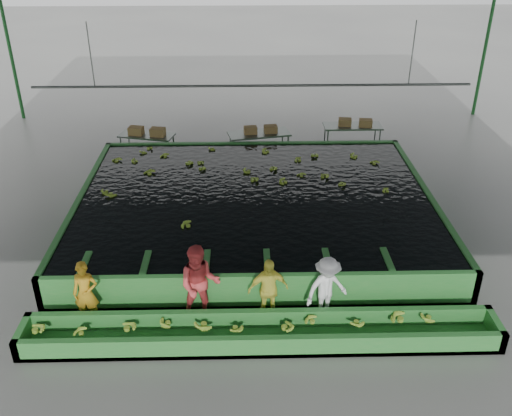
{
  "coord_description": "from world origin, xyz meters",
  "views": [
    {
      "loc": [
        -0.33,
        -12.81,
        8.21
      ],
      "look_at": [
        0.0,
        0.5,
        1.0
      ],
      "focal_mm": 40.0,
      "sensor_mm": 36.0,
      "label": 1
    }
  ],
  "objects_px": {
    "box_stack_left": "(147,135)",
    "sorting_trough": "(261,333)",
    "worker_b": "(200,284)",
    "packing_table_right": "(352,138)",
    "worker_c": "(268,290)",
    "packing_table_left": "(148,146)",
    "box_stack_mid": "(261,133)",
    "box_stack_right": "(355,126)",
    "flotation_tank": "(255,208)",
    "worker_a": "(86,293)",
    "packing_table_mid": "(259,146)",
    "worker_d": "(327,289)"
  },
  "relations": [
    {
      "from": "packing_table_left",
      "to": "packing_table_right",
      "type": "relative_size",
      "value": 0.91
    },
    {
      "from": "flotation_tank",
      "to": "worker_b",
      "type": "distance_m",
      "value": 4.52
    },
    {
      "from": "worker_c",
      "to": "packing_table_right",
      "type": "xyz_separation_m",
      "value": [
        3.52,
        9.65,
        -0.29
      ]
    },
    {
      "from": "worker_a",
      "to": "packing_table_right",
      "type": "bearing_deg",
      "value": 52.97
    },
    {
      "from": "sorting_trough",
      "to": "packing_table_right",
      "type": "xyz_separation_m",
      "value": [
        3.7,
        10.45,
        0.23
      ]
    },
    {
      "from": "worker_d",
      "to": "packing_table_mid",
      "type": "bearing_deg",
      "value": 74.52
    },
    {
      "from": "box_stack_left",
      "to": "sorting_trough",
      "type": "bearing_deg",
      "value": -69.32
    },
    {
      "from": "packing_table_left",
      "to": "box_stack_right",
      "type": "distance_m",
      "value": 7.55
    },
    {
      "from": "sorting_trough",
      "to": "box_stack_left",
      "type": "distance_m",
      "value": 10.55
    },
    {
      "from": "worker_d",
      "to": "packing_table_left",
      "type": "relative_size",
      "value": 0.8
    },
    {
      "from": "worker_b",
      "to": "worker_a",
      "type": "bearing_deg",
      "value": 177.27
    },
    {
      "from": "worker_a",
      "to": "box_stack_right",
      "type": "height_order",
      "value": "worker_a"
    },
    {
      "from": "worker_c",
      "to": "packing_table_mid",
      "type": "xyz_separation_m",
      "value": [
        0.06,
        8.9,
        -0.28
      ]
    },
    {
      "from": "worker_c",
      "to": "box_stack_right",
      "type": "distance_m",
      "value": 10.23
    },
    {
      "from": "worker_c",
      "to": "packing_table_right",
      "type": "bearing_deg",
      "value": 58.45
    },
    {
      "from": "worker_c",
      "to": "box_stack_mid",
      "type": "relative_size",
      "value": 1.31
    },
    {
      "from": "flotation_tank",
      "to": "box_stack_right",
      "type": "height_order",
      "value": "box_stack_right"
    },
    {
      "from": "sorting_trough",
      "to": "box_stack_mid",
      "type": "distance_m",
      "value": 9.73
    },
    {
      "from": "flotation_tank",
      "to": "box_stack_mid",
      "type": "relative_size",
      "value": 8.57
    },
    {
      "from": "sorting_trough",
      "to": "worker_b",
      "type": "xyz_separation_m",
      "value": [
        -1.29,
        0.8,
        0.68
      ]
    },
    {
      "from": "packing_table_mid",
      "to": "box_stack_mid",
      "type": "distance_m",
      "value": 0.49
    },
    {
      "from": "worker_c",
      "to": "box_stack_left",
      "type": "relative_size",
      "value": 1.18
    },
    {
      "from": "flotation_tank",
      "to": "worker_d",
      "type": "relative_size",
      "value": 6.49
    },
    {
      "from": "sorting_trough",
      "to": "worker_d",
      "type": "relative_size",
      "value": 6.49
    },
    {
      "from": "box_stack_mid",
      "to": "packing_table_mid",
      "type": "bearing_deg",
      "value": 175.53
    },
    {
      "from": "flotation_tank",
      "to": "box_stack_mid",
      "type": "height_order",
      "value": "box_stack_mid"
    },
    {
      "from": "sorting_trough",
      "to": "packing_table_mid",
      "type": "height_order",
      "value": "packing_table_mid"
    },
    {
      "from": "worker_b",
      "to": "packing_table_right",
      "type": "xyz_separation_m",
      "value": [
        4.99,
        9.65,
        -0.45
      ]
    },
    {
      "from": "sorting_trough",
      "to": "box_stack_right",
      "type": "relative_size",
      "value": 8.25
    },
    {
      "from": "worker_b",
      "to": "packing_table_left",
      "type": "height_order",
      "value": "worker_b"
    },
    {
      "from": "packing_table_left",
      "to": "packing_table_right",
      "type": "bearing_deg",
      "value": 4.13
    },
    {
      "from": "worker_c",
      "to": "box_stack_right",
      "type": "relative_size",
      "value": 1.27
    },
    {
      "from": "flotation_tank",
      "to": "worker_b",
      "type": "bearing_deg",
      "value": -106.74
    },
    {
      "from": "worker_d",
      "to": "box_stack_left",
      "type": "xyz_separation_m",
      "value": [
        -5.18,
        9.06,
        0.11
      ]
    },
    {
      "from": "worker_c",
      "to": "box_stack_left",
      "type": "height_order",
      "value": "worker_c"
    },
    {
      "from": "sorting_trough",
      "to": "box_stack_mid",
      "type": "xyz_separation_m",
      "value": [
        0.3,
        9.7,
        0.73
      ]
    },
    {
      "from": "worker_d",
      "to": "packing_table_right",
      "type": "distance_m",
      "value": 9.91
    },
    {
      "from": "sorting_trough",
      "to": "box_stack_left",
      "type": "relative_size",
      "value": 7.7
    },
    {
      "from": "worker_a",
      "to": "box_stack_mid",
      "type": "bearing_deg",
      "value": 66.16
    },
    {
      "from": "worker_b",
      "to": "packing_table_mid",
      "type": "xyz_separation_m",
      "value": [
        1.54,
        8.9,
        -0.44
      ]
    },
    {
      "from": "worker_b",
      "to": "packing_table_right",
      "type": "height_order",
      "value": "worker_b"
    },
    {
      "from": "packing_table_left",
      "to": "packing_table_right",
      "type": "distance_m",
      "value": 7.47
    },
    {
      "from": "worker_c",
      "to": "flotation_tank",
      "type": "bearing_deg",
      "value": 80.87
    },
    {
      "from": "box_stack_right",
      "to": "sorting_trough",
      "type": "bearing_deg",
      "value": -109.95
    },
    {
      "from": "worker_c",
      "to": "packing_table_left",
      "type": "xyz_separation_m",
      "value": [
        -3.93,
        9.11,
        -0.33
      ]
    },
    {
      "from": "flotation_tank",
      "to": "box_stack_mid",
      "type": "distance_m",
      "value": 4.64
    },
    {
      "from": "box_stack_left",
      "to": "worker_b",
      "type": "bearing_deg",
      "value": -75.0
    },
    {
      "from": "worker_a",
      "to": "packing_table_mid",
      "type": "distance_m",
      "value": 9.77
    },
    {
      "from": "worker_a",
      "to": "packing_table_right",
      "type": "relative_size",
      "value": 0.72
    },
    {
      "from": "worker_d",
      "to": "box_stack_right",
      "type": "distance_m",
      "value": 9.85
    }
  ]
}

